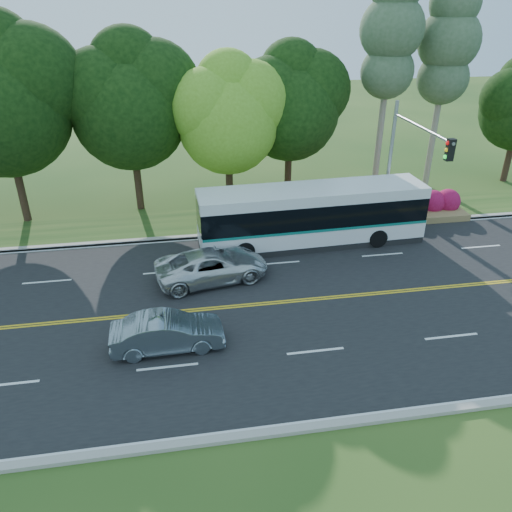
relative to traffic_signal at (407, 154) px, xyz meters
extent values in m
plane|color=#234717|center=(-6.49, -5.40, -4.67)|extent=(120.00, 120.00, 0.00)
cube|color=black|center=(-6.49, -5.40, -4.66)|extent=(60.00, 14.00, 0.02)
cube|color=#A59E95|center=(-6.49, 1.75, -4.60)|extent=(60.00, 0.30, 0.15)
cube|color=#A59E95|center=(-6.49, -12.55, -4.60)|extent=(60.00, 0.30, 0.15)
cube|color=#234717|center=(-6.49, 3.60, -4.62)|extent=(60.00, 4.00, 0.10)
cube|color=gold|center=(-6.49, -5.48, -4.65)|extent=(57.00, 0.10, 0.00)
cube|color=gold|center=(-6.49, -5.32, -4.65)|extent=(57.00, 0.10, 0.00)
cube|color=silver|center=(-17.99, -8.90, -4.65)|extent=(2.20, 0.12, 0.00)
cube|color=silver|center=(-12.49, -8.90, -4.65)|extent=(2.20, 0.12, 0.00)
cube|color=silver|center=(-6.99, -8.90, -4.65)|extent=(2.20, 0.12, 0.00)
cube|color=silver|center=(-1.49, -8.90, -4.65)|extent=(2.20, 0.12, 0.00)
cube|color=silver|center=(-17.99, -1.90, -4.65)|extent=(2.20, 0.12, 0.00)
cube|color=silver|center=(-12.49, -1.90, -4.65)|extent=(2.20, 0.12, 0.00)
cube|color=silver|center=(-6.99, -1.90, -4.65)|extent=(2.20, 0.12, 0.00)
cube|color=silver|center=(-1.49, -1.90, -4.65)|extent=(2.20, 0.12, 0.00)
cube|color=silver|center=(4.01, -1.90, -4.65)|extent=(2.20, 0.12, 0.00)
cube|color=silver|center=(-6.49, 1.45, -4.65)|extent=(57.00, 0.12, 0.00)
cube|color=silver|center=(-6.49, -12.25, -4.65)|extent=(57.00, 0.12, 0.00)
cylinder|color=black|center=(-20.49, 5.60, -2.69)|extent=(0.44, 0.44, 3.96)
sphere|color=black|center=(-20.49, 5.60, 1.81)|extent=(7.20, 7.20, 7.20)
sphere|color=black|center=(-18.87, 5.90, 3.25)|extent=(5.76, 5.76, 5.76)
cylinder|color=black|center=(-13.99, 6.60, -2.87)|extent=(0.44, 0.44, 3.60)
sphere|color=black|center=(-13.99, 6.60, 1.24)|extent=(6.60, 6.60, 6.60)
sphere|color=black|center=(-12.51, 6.90, 2.56)|extent=(5.28, 5.28, 5.28)
sphere|color=black|center=(-15.31, 6.40, 2.39)|extent=(4.95, 4.95, 4.95)
sphere|color=black|center=(-13.89, 7.00, 3.71)|extent=(4.29, 4.29, 4.29)
cylinder|color=black|center=(-8.49, 5.60, -3.05)|extent=(0.44, 0.44, 3.24)
sphere|color=#63991F|center=(-8.49, 5.60, 0.60)|extent=(5.80, 5.80, 5.80)
sphere|color=#63991F|center=(-7.19, 5.90, 1.76)|extent=(4.64, 4.64, 4.64)
sphere|color=#63991F|center=(-9.65, 5.40, 1.61)|extent=(4.35, 4.35, 4.35)
sphere|color=#63991F|center=(-8.39, 6.00, 2.77)|extent=(3.77, 3.77, 3.77)
cylinder|color=black|center=(-4.49, 7.10, -2.96)|extent=(0.44, 0.44, 3.42)
sphere|color=black|center=(-4.49, 7.10, 0.85)|extent=(6.00, 6.00, 6.00)
sphere|color=black|center=(-3.14, 7.40, 2.05)|extent=(4.80, 4.80, 4.80)
sphere|color=black|center=(-5.69, 6.90, 1.90)|extent=(4.50, 4.50, 4.50)
sphere|color=black|center=(-4.39, 7.50, 3.10)|extent=(3.90, 3.90, 3.90)
cylinder|color=gray|center=(1.51, 7.10, 0.23)|extent=(0.40, 0.40, 9.80)
sphere|color=#3D5535|center=(1.51, 7.10, 3.03)|extent=(3.23, 3.23, 3.23)
sphere|color=#3D5535|center=(1.51, 7.10, 5.41)|extent=(3.80, 3.80, 3.80)
cylinder|color=gray|center=(5.51, 7.60, -0.12)|extent=(0.40, 0.40, 9.10)
sphere|color=#3D5535|center=(5.51, 7.60, 2.48)|extent=(3.23, 3.23, 3.23)
sphere|color=#3D5535|center=(5.51, 7.60, 4.69)|extent=(3.80, 3.80, 3.80)
sphere|color=#3D5535|center=(5.51, 7.60, 6.77)|extent=(3.04, 3.04, 3.04)
cylinder|color=black|center=(11.51, 7.60, -3.14)|extent=(0.44, 0.44, 3.06)
sphere|color=black|center=(10.47, 7.40, 1.12)|extent=(3.90, 3.90, 3.90)
sphere|color=maroon|center=(-3.49, 2.80, -3.92)|extent=(1.50, 1.50, 1.50)
sphere|color=maroon|center=(-2.49, 2.80, -3.92)|extent=(1.50, 1.50, 1.50)
sphere|color=maroon|center=(-1.49, 2.80, -3.92)|extent=(1.50, 1.50, 1.50)
sphere|color=maroon|center=(-0.49, 2.80, -3.92)|extent=(1.50, 1.50, 1.50)
sphere|color=maroon|center=(0.51, 2.80, -3.92)|extent=(1.50, 1.50, 1.50)
sphere|color=maroon|center=(1.51, 2.80, -3.92)|extent=(1.50, 1.50, 1.50)
sphere|color=maroon|center=(2.51, 2.80, -3.92)|extent=(1.50, 1.50, 1.50)
sphere|color=maroon|center=(3.51, 2.80, -3.92)|extent=(1.50, 1.50, 1.50)
sphere|color=maroon|center=(4.51, 2.80, -3.92)|extent=(1.50, 1.50, 1.50)
cube|color=olive|center=(3.51, 2.00, -4.47)|extent=(3.50, 1.40, 0.40)
cylinder|color=#97999F|center=(0.01, 1.90, -1.17)|extent=(0.20, 0.20, 7.00)
cylinder|color=#97999F|center=(0.01, -1.10, 1.63)|extent=(0.14, 6.00, 0.14)
cube|color=black|center=(0.01, -3.90, 1.33)|extent=(0.32, 0.28, 0.95)
sphere|color=red|center=(-0.16, -3.90, 1.63)|extent=(0.18, 0.18, 0.18)
sphere|color=yellow|center=(-0.16, -3.90, 1.33)|extent=(0.18, 0.18, 0.18)
sphere|color=#19D833|center=(-0.16, -3.90, 1.03)|extent=(0.18, 0.18, 0.18)
cube|color=white|center=(-4.80, 0.07, -3.81)|extent=(11.96, 3.00, 0.98)
cube|color=black|center=(-4.80, 0.07, -2.71)|extent=(11.90, 3.03, 1.23)
cube|color=white|center=(-4.80, 0.07, -1.82)|extent=(11.96, 3.00, 0.55)
cube|color=#0C6D61|center=(-4.80, 0.07, -3.38)|extent=(11.90, 3.04, 0.14)
cube|color=black|center=(-10.70, -0.17, -2.62)|extent=(0.15, 2.32, 1.69)
cube|color=#19E54C|center=(-10.69, -0.17, -1.67)|extent=(0.11, 1.51, 0.22)
cube|color=black|center=(-4.80, 0.07, -4.48)|extent=(11.95, 2.90, 0.35)
cylinder|color=black|center=(-8.55, -1.27, -4.16)|extent=(1.00, 0.32, 0.99)
cylinder|color=black|center=(-8.64, 1.10, -4.16)|extent=(1.00, 0.32, 0.99)
cylinder|color=black|center=(-1.43, -0.98, -4.16)|extent=(1.00, 0.32, 0.99)
cylinder|color=black|center=(-1.53, 1.38, -4.16)|extent=(1.00, 0.32, 0.99)
imported|color=slate|center=(-12.43, -7.77, -3.96)|extent=(4.24, 1.59, 1.38)
imported|color=silver|center=(-10.33, -2.93, -3.93)|extent=(5.57, 3.33, 1.45)
camera|label=1|loc=(-11.65, -23.24, 7.26)|focal=35.00mm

